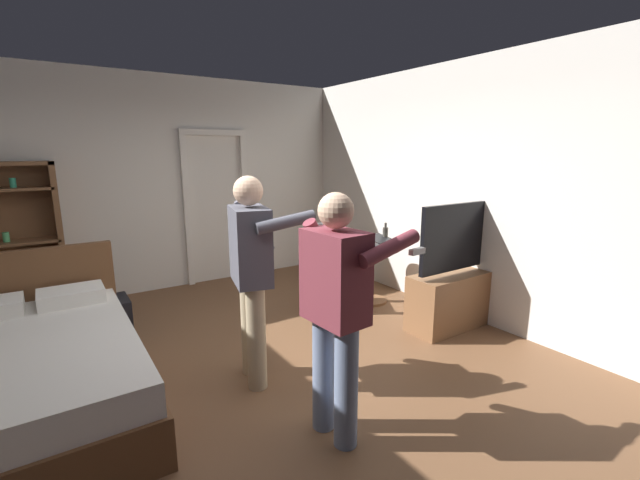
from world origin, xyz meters
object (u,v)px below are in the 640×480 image
Objects in this scene: laptop at (373,243)px; person_striped_shirt at (252,266)px; bookshelf at (19,235)px; suitcase_dark at (89,308)px; tv_flatscreen at (457,290)px; person_blue_shirt at (336,303)px; suitcase_small at (98,322)px; side_table at (371,265)px; bed at (36,374)px; bottle_on_table at (385,237)px; wooden_chair at (327,266)px.

laptop is 0.25× the size of person_striped_shirt.
suitcase_dark is (0.54, -0.79, -0.71)m from bookshelf.
tv_flatscreen is at bearing -4.68° from person_striped_shirt.
laptop is 0.26× the size of person_blue_shirt.
suitcase_small is at bearing 123.80° from person_striped_shirt.
tv_flatscreen is 2.28× the size of suitcase_small.
person_striped_shirt is (-0.15, 0.92, 0.04)m from person_blue_shirt.
side_table is 2.21m from person_striped_shirt.
bottle_on_table is (3.59, 0.34, 0.52)m from bed.
tv_flatscreen is 2.88× the size of suitcase_dark.
person_striped_shirt is at bearing -56.06° from suitcase_small.
laptop is at bearing 107.27° from tv_flatscreen.
bookshelf is at bearing 92.10° from bed.
bottle_on_table is at bearing -7.74° from suitcase_dark.
bookshelf reaches higher than tv_flatscreen.
wooden_chair is (-0.92, 1.11, 0.15)m from tv_flatscreen.
suitcase_dark is (-1.17, 2.79, -0.69)m from person_blue_shirt.
bookshelf is at bearing 153.00° from bottle_on_table.
bed is at bearing -174.62° from bottle_on_table.
bookshelf is 3.97m from laptop.
suitcase_small is (0.49, 1.03, -0.10)m from bed.
laptop is 0.42× the size of wooden_chair.
bottle_on_table is at bearing -12.51° from suitcase_small.
wooden_chair is at bearing 174.83° from side_table.
bottle_on_table is 3.24m from suitcase_small.
bookshelf reaches higher than side_table.
laptop is at bearing -110.40° from side_table.
bed reaches higher than laptop.
laptop is 0.72× the size of suitcase_small.
wooden_chair is at bearing -13.31° from suitcase_small.
bottle_on_table is at bearing 41.02° from person_blue_shirt.
bottle_on_table is 0.30× the size of wooden_chair.
bed reaches higher than suitcase_dark.
side_table is 0.42× the size of person_striped_shirt.
suitcase_small is at bearing 64.50° from bed.
bookshelf is 3.41m from wooden_chair.
tv_flatscreen reaches higher than bottle_on_table.
bottle_on_table is at bearing 20.39° from person_striped_shirt.
suitcase_small is at bearing 166.55° from wooden_chair.
person_blue_shirt is (-1.20, -1.84, 0.38)m from wooden_chair.
person_blue_shirt is (-1.96, -1.71, 0.10)m from bottle_on_table.
suitcase_dark is at bearing 160.70° from laptop.
laptop is 0.91× the size of suitcase_dark.
suitcase_small is at bearing 152.93° from tv_flatscreen.
tv_flatscreen is at bearing 19.18° from person_blue_shirt.
suitcase_small is at bearing 167.35° from bottle_on_table.
bookshelf is 1.75× the size of wooden_chair.
person_striped_shirt is at bearing 98.94° from person_blue_shirt.
person_blue_shirt reaches higher than bottle_on_table.
suitcase_dark is (-3.00, 1.00, -0.24)m from side_table.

